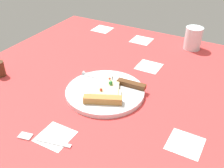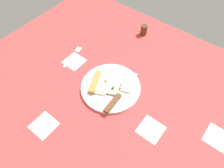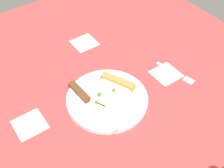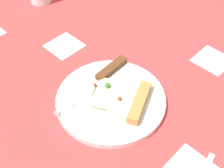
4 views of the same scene
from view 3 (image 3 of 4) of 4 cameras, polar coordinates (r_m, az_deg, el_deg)
ground_plane at (r=99.30cm, az=-1.74°, el=-0.35°), size 125.53×125.53×3.00cm
plate at (r=92.10cm, az=-0.97°, el=-3.06°), size 26.28×26.28×1.55cm
pizza_slice at (r=92.42cm, az=-0.16°, el=-1.37°), size 14.76×19.07×2.65cm
knife at (r=90.23cm, az=-4.91°, el=-3.31°), size 24.08×3.39×2.45cm
fork at (r=103.46cm, az=12.77°, el=2.09°), size 15.33×5.01×0.80cm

